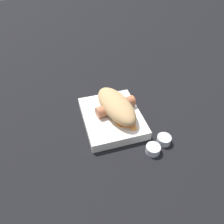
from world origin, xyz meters
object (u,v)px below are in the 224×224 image
at_px(food_tray, 112,118).
at_px(bread_roll, 116,105).
at_px(condiment_cup_near, 153,150).
at_px(sausage, 116,106).
at_px(condiment_cup_far, 164,140).

bearing_deg(food_tray, bread_roll, 112.19).
bearing_deg(food_tray, condiment_cup_near, 26.84).
xyz_separation_m(food_tray, sausage, (-0.01, 0.02, 0.03)).
bearing_deg(condiment_cup_near, sausage, -159.96).
relative_size(food_tray, sausage, 1.32).
height_order(sausage, condiment_cup_near, sausage).
distance_m(food_tray, sausage, 0.04).
height_order(food_tray, sausage, sausage).
relative_size(food_tray, condiment_cup_near, 5.22).
distance_m(food_tray, bread_roll, 0.05).
xyz_separation_m(bread_roll, sausage, (-0.01, 0.00, -0.01)).
xyz_separation_m(sausage, condiment_cup_near, (0.17, 0.06, -0.04)).
bearing_deg(condiment_cup_far, bread_roll, -141.64).
xyz_separation_m(bread_roll, condiment_cup_far, (0.14, 0.11, -0.05)).
bearing_deg(condiment_cup_far, condiment_cup_near, -63.16).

